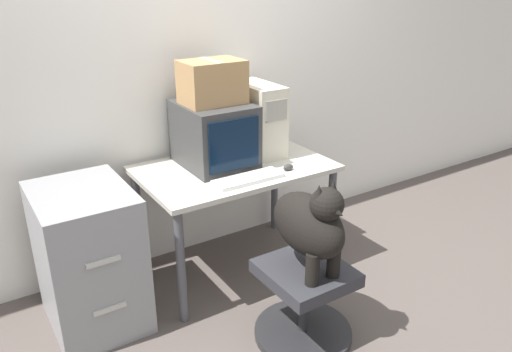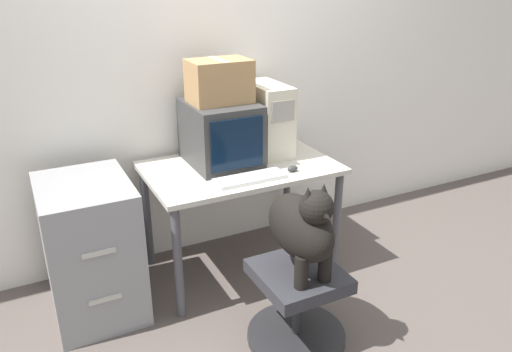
{
  "view_description": "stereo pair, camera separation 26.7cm",
  "coord_description": "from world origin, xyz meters",
  "px_view_note": "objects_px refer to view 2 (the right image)",
  "views": [
    {
      "loc": [
        -1.43,
        -2.11,
        1.84
      ],
      "look_at": [
        -0.06,
        0.03,
        0.79
      ],
      "focal_mm": 35.0,
      "sensor_mm": 36.0,
      "label": 1
    },
    {
      "loc": [
        -1.2,
        -2.24,
        1.84
      ],
      "look_at": [
        -0.06,
        0.03,
        0.79
      ],
      "focal_mm": 35.0,
      "sensor_mm": 36.0,
      "label": 2
    }
  ],
  "objects_px": {
    "pc_tower": "(267,119)",
    "dog": "(303,226)",
    "keyboard": "(250,178)",
    "office_chair": "(297,304)",
    "cardboard_box": "(219,81)",
    "filing_cabinet": "(91,249)",
    "crt_monitor": "(221,133)"
  },
  "relations": [
    {
      "from": "keyboard",
      "to": "office_chair",
      "type": "height_order",
      "value": "keyboard"
    },
    {
      "from": "cardboard_box",
      "to": "keyboard",
      "type": "bearing_deg",
      "value": -84.82
    },
    {
      "from": "filing_cabinet",
      "to": "cardboard_box",
      "type": "xyz_separation_m",
      "value": [
        0.86,
        0.13,
        0.84
      ]
    },
    {
      "from": "crt_monitor",
      "to": "cardboard_box",
      "type": "height_order",
      "value": "cardboard_box"
    },
    {
      "from": "filing_cabinet",
      "to": "keyboard",
      "type": "bearing_deg",
      "value": -13.63
    },
    {
      "from": "crt_monitor",
      "to": "office_chair",
      "type": "bearing_deg",
      "value": -87.38
    },
    {
      "from": "pc_tower",
      "to": "cardboard_box",
      "type": "distance_m",
      "value": 0.44
    },
    {
      "from": "filing_cabinet",
      "to": "pc_tower",
      "type": "bearing_deg",
      "value": 7.71
    },
    {
      "from": "keyboard",
      "to": "cardboard_box",
      "type": "distance_m",
      "value": 0.61
    },
    {
      "from": "crt_monitor",
      "to": "pc_tower",
      "type": "relative_size",
      "value": 1.07
    },
    {
      "from": "office_chair",
      "to": "cardboard_box",
      "type": "xyz_separation_m",
      "value": [
        -0.04,
        0.88,
        1.01
      ]
    },
    {
      "from": "filing_cabinet",
      "to": "cardboard_box",
      "type": "relative_size",
      "value": 2.23
    },
    {
      "from": "pc_tower",
      "to": "dog",
      "type": "height_order",
      "value": "pc_tower"
    },
    {
      "from": "pc_tower",
      "to": "office_chair",
      "type": "height_order",
      "value": "pc_tower"
    },
    {
      "from": "pc_tower",
      "to": "dog",
      "type": "bearing_deg",
      "value": -107.62
    },
    {
      "from": "crt_monitor",
      "to": "office_chair",
      "type": "xyz_separation_m",
      "value": [
        0.04,
        -0.88,
        -0.69
      ]
    },
    {
      "from": "pc_tower",
      "to": "filing_cabinet",
      "type": "bearing_deg",
      "value": -172.29
    },
    {
      "from": "pc_tower",
      "to": "keyboard",
      "type": "distance_m",
      "value": 0.53
    },
    {
      "from": "pc_tower",
      "to": "filing_cabinet",
      "type": "distance_m",
      "value": 1.33
    },
    {
      "from": "crt_monitor",
      "to": "keyboard",
      "type": "bearing_deg",
      "value": -84.76
    },
    {
      "from": "dog",
      "to": "cardboard_box",
      "type": "xyz_separation_m",
      "value": [
        -0.04,
        0.9,
        0.54
      ]
    },
    {
      "from": "filing_cabinet",
      "to": "cardboard_box",
      "type": "distance_m",
      "value": 1.2
    },
    {
      "from": "cardboard_box",
      "to": "crt_monitor",
      "type": "bearing_deg",
      "value": -90.0
    },
    {
      "from": "office_chair",
      "to": "dog",
      "type": "bearing_deg",
      "value": -90.0
    },
    {
      "from": "dog",
      "to": "cardboard_box",
      "type": "distance_m",
      "value": 1.05
    },
    {
      "from": "office_chair",
      "to": "dog",
      "type": "distance_m",
      "value": 0.47
    },
    {
      "from": "keyboard",
      "to": "dog",
      "type": "xyz_separation_m",
      "value": [
        0.01,
        -0.56,
        -0.04
      ]
    },
    {
      "from": "office_chair",
      "to": "filing_cabinet",
      "type": "bearing_deg",
      "value": 139.96
    },
    {
      "from": "pc_tower",
      "to": "office_chair",
      "type": "distance_m",
      "value": 1.21
    },
    {
      "from": "keyboard",
      "to": "office_chair",
      "type": "relative_size",
      "value": 0.79
    },
    {
      "from": "pc_tower",
      "to": "dog",
      "type": "relative_size",
      "value": 0.88
    },
    {
      "from": "office_chair",
      "to": "dog",
      "type": "relative_size",
      "value": 1.02
    }
  ]
}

